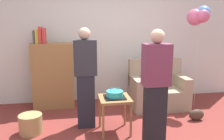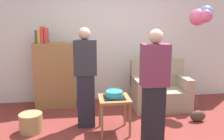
{
  "view_description": "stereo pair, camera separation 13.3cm",
  "coord_description": "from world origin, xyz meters",
  "px_view_note": "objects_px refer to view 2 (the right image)",
  "views": [
    {
      "loc": [
        -0.81,
        -3.12,
        1.74
      ],
      "look_at": [
        -0.17,
        0.61,
        0.95
      ],
      "focal_mm": 38.52,
      "sensor_mm": 36.0,
      "label": 1
    },
    {
      "loc": [
        -0.68,
        -3.14,
        1.74
      ],
      "look_at": [
        -0.17,
        0.61,
        0.95
      ],
      "focal_mm": 38.52,
      "sensor_mm": 36.0,
      "label": 2
    }
  ],
  "objects_px": {
    "person_holding_cake": "(154,89)",
    "wicker_basket": "(31,123)",
    "handbag": "(198,116)",
    "balloon_bunch": "(202,16)",
    "bookshelf": "(55,74)",
    "side_table": "(114,103)",
    "couch": "(159,91)",
    "birthday_cake": "(114,94)",
    "person_blowing_candles": "(85,77)"
  },
  "relations": [
    {
      "from": "person_holding_cake",
      "to": "wicker_basket",
      "type": "xyz_separation_m",
      "value": [
        -1.77,
        0.69,
        -0.68
      ]
    },
    {
      "from": "handbag",
      "to": "balloon_bunch",
      "type": "distance_m",
      "value": 1.86
    },
    {
      "from": "bookshelf",
      "to": "side_table",
      "type": "relative_size",
      "value": 2.86
    },
    {
      "from": "side_table",
      "to": "person_holding_cake",
      "type": "xyz_separation_m",
      "value": [
        0.47,
        -0.51,
        0.35
      ]
    },
    {
      "from": "bookshelf",
      "to": "person_holding_cake",
      "type": "relative_size",
      "value": 0.99
    },
    {
      "from": "couch",
      "to": "person_holding_cake",
      "type": "xyz_separation_m",
      "value": [
        -0.6,
        -1.48,
        0.49
      ]
    },
    {
      "from": "balloon_bunch",
      "to": "person_holding_cake",
      "type": "bearing_deg",
      "value": -134.38
    },
    {
      "from": "bookshelf",
      "to": "person_holding_cake",
      "type": "height_order",
      "value": "person_holding_cake"
    },
    {
      "from": "bookshelf",
      "to": "handbag",
      "type": "height_order",
      "value": "bookshelf"
    },
    {
      "from": "couch",
      "to": "birthday_cake",
      "type": "distance_m",
      "value": 1.46
    },
    {
      "from": "handbag",
      "to": "balloon_bunch",
      "type": "relative_size",
      "value": 0.14
    },
    {
      "from": "balloon_bunch",
      "to": "bookshelf",
      "type": "bearing_deg",
      "value": 170.39
    },
    {
      "from": "wicker_basket",
      "to": "balloon_bunch",
      "type": "distance_m",
      "value": 3.57
    },
    {
      "from": "couch",
      "to": "person_blowing_candles",
      "type": "relative_size",
      "value": 0.67
    },
    {
      "from": "wicker_basket",
      "to": "birthday_cake",
      "type": "bearing_deg",
      "value": -7.75
    },
    {
      "from": "side_table",
      "to": "handbag",
      "type": "distance_m",
      "value": 1.56
    },
    {
      "from": "couch",
      "to": "side_table",
      "type": "xyz_separation_m",
      "value": [
        -1.06,
        -0.97,
        0.14
      ]
    },
    {
      "from": "couch",
      "to": "handbag",
      "type": "bearing_deg",
      "value": -60.21
    },
    {
      "from": "bookshelf",
      "to": "person_blowing_candles",
      "type": "height_order",
      "value": "person_blowing_candles"
    },
    {
      "from": "person_holding_cake",
      "to": "wicker_basket",
      "type": "relative_size",
      "value": 4.53
    },
    {
      "from": "wicker_basket",
      "to": "handbag",
      "type": "relative_size",
      "value": 1.29
    },
    {
      "from": "side_table",
      "to": "handbag",
      "type": "xyz_separation_m",
      "value": [
        1.51,
        0.19,
        -0.38
      ]
    },
    {
      "from": "couch",
      "to": "side_table",
      "type": "height_order",
      "value": "couch"
    },
    {
      "from": "side_table",
      "to": "handbag",
      "type": "height_order",
      "value": "side_table"
    },
    {
      "from": "person_blowing_candles",
      "to": "balloon_bunch",
      "type": "distance_m",
      "value": 2.48
    },
    {
      "from": "bookshelf",
      "to": "wicker_basket",
      "type": "height_order",
      "value": "bookshelf"
    },
    {
      "from": "birthday_cake",
      "to": "person_blowing_candles",
      "type": "height_order",
      "value": "person_blowing_candles"
    },
    {
      "from": "wicker_basket",
      "to": "handbag",
      "type": "height_order",
      "value": "wicker_basket"
    },
    {
      "from": "person_blowing_candles",
      "to": "couch",
      "type": "bearing_deg",
      "value": 30.26
    },
    {
      "from": "handbag",
      "to": "side_table",
      "type": "bearing_deg",
      "value": -172.73
    },
    {
      "from": "couch",
      "to": "birthday_cake",
      "type": "xyz_separation_m",
      "value": [
        -1.06,
        -0.97,
        0.28
      ]
    },
    {
      "from": "bookshelf",
      "to": "birthday_cake",
      "type": "bearing_deg",
      "value": -52.12
    },
    {
      "from": "bookshelf",
      "to": "wicker_basket",
      "type": "relative_size",
      "value": 4.5
    },
    {
      "from": "bookshelf",
      "to": "balloon_bunch",
      "type": "height_order",
      "value": "balloon_bunch"
    },
    {
      "from": "birthday_cake",
      "to": "handbag",
      "type": "xyz_separation_m",
      "value": [
        1.51,
        0.19,
        -0.52
      ]
    },
    {
      "from": "birthday_cake",
      "to": "person_blowing_candles",
      "type": "distance_m",
      "value": 0.56
    },
    {
      "from": "person_blowing_candles",
      "to": "handbag",
      "type": "height_order",
      "value": "person_blowing_candles"
    },
    {
      "from": "couch",
      "to": "person_holding_cake",
      "type": "distance_m",
      "value": 1.67
    },
    {
      "from": "birthday_cake",
      "to": "balloon_bunch",
      "type": "xyz_separation_m",
      "value": [
        1.78,
        0.83,
        1.2
      ]
    },
    {
      "from": "couch",
      "to": "bookshelf",
      "type": "height_order",
      "value": "bookshelf"
    },
    {
      "from": "bookshelf",
      "to": "handbag",
      "type": "distance_m",
      "value": 2.81
    },
    {
      "from": "bookshelf",
      "to": "side_table",
      "type": "height_order",
      "value": "bookshelf"
    },
    {
      "from": "person_blowing_candles",
      "to": "person_holding_cake",
      "type": "xyz_separation_m",
      "value": [
        0.9,
        -0.79,
        0.0
      ]
    },
    {
      "from": "person_blowing_candles",
      "to": "person_holding_cake",
      "type": "relative_size",
      "value": 1.0
    },
    {
      "from": "bookshelf",
      "to": "wicker_basket",
      "type": "xyz_separation_m",
      "value": [
        -0.29,
        -1.13,
        -0.53
      ]
    },
    {
      "from": "person_blowing_candles",
      "to": "handbag",
      "type": "relative_size",
      "value": 5.82
    },
    {
      "from": "couch",
      "to": "balloon_bunch",
      "type": "height_order",
      "value": "balloon_bunch"
    },
    {
      "from": "side_table",
      "to": "person_holding_cake",
      "type": "bearing_deg",
      "value": -47.48
    },
    {
      "from": "handbag",
      "to": "balloon_bunch",
      "type": "height_order",
      "value": "balloon_bunch"
    },
    {
      "from": "person_holding_cake",
      "to": "person_blowing_candles",
      "type": "bearing_deg",
      "value": -33.38
    }
  ]
}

